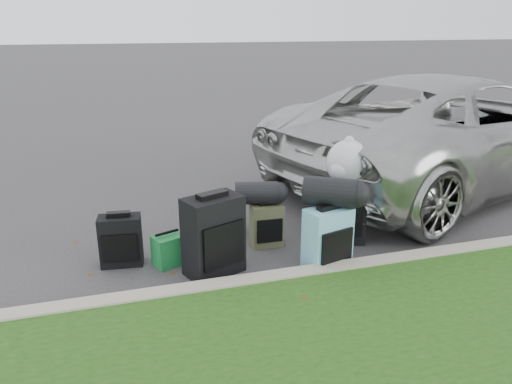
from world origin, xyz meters
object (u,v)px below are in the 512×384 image
object	(u,v)px
suv	(453,130)
suitcase_large_black_left	(213,236)
tote_green	(168,250)
tote_navy	(230,221)
suitcase_olive	(267,225)
suitcase_large_black_right	(344,213)
suitcase_teal	(327,239)
suitcase_small_black	(121,241)

from	to	relation	value
suv	suitcase_large_black_left	distance (m)	4.54
tote_green	tote_navy	xyz separation A→B (m)	(0.82, 0.65, -0.02)
suitcase_olive	tote_green	xyz separation A→B (m)	(-1.12, -0.17, -0.08)
tote_green	tote_navy	world-z (taller)	tote_green
suitcase_large_black_right	tote_navy	world-z (taller)	suitcase_large_black_right
suitcase_teal	suitcase_large_black_right	distance (m)	0.73
tote_navy	suv	bearing A→B (deg)	37.79
suitcase_large_black_left	tote_green	size ratio (longest dim) A/B	2.52
suitcase_small_black	suitcase_teal	size ratio (longest dim) A/B	0.81
suitcase_small_black	suitcase_large_black_right	xyz separation A→B (m)	(2.43, -0.13, 0.08)
tote_green	suitcase_large_black_right	bearing A→B (deg)	-20.37
suitcase_large_black_right	tote_navy	xyz separation A→B (m)	(-1.16, 0.64, -0.21)
suv	suitcase_large_black_right	size ratio (longest dim) A/B	8.63
suitcase_small_black	tote_green	distance (m)	0.49
suv	suitcase_large_black_right	world-z (taller)	suv
suitcase_small_black	suitcase_olive	size ratio (longest dim) A/B	1.10
suitcase_small_black	tote_green	bearing A→B (deg)	-11.01
suv	suitcase_large_black_right	xyz separation A→B (m)	(-2.55, -1.55, -0.48)
suv	tote_navy	world-z (taller)	suv
suitcase_olive	suitcase_teal	xyz separation A→B (m)	(0.40, -0.73, 0.08)
suv	suitcase_small_black	xyz separation A→B (m)	(-4.98, -1.42, -0.57)
suitcase_olive	suitcase_large_black_right	size ratio (longest dim) A/B	0.69
suitcase_large_black_left	suitcase_teal	world-z (taller)	suitcase_large_black_left
suitcase_large_black_left	suitcase_olive	bearing A→B (deg)	12.66
suitcase_large_black_right	tote_green	xyz separation A→B (m)	(-1.98, -0.01, -0.19)
suitcase_teal	tote_green	bearing A→B (deg)	144.82
suv	tote_navy	bearing A→B (deg)	85.86
suitcase_small_black	suv	bearing A→B (deg)	22.93
suv	suitcase_teal	bearing A→B (deg)	107.17
suitcase_olive	suitcase_teal	size ratio (longest dim) A/B	0.74
suitcase_large_black_right	suitcase_large_black_left	bearing A→B (deg)	-151.69
suitcase_small_black	suitcase_large_black_left	world-z (taller)	suitcase_large_black_left
suitcase_olive	tote_navy	distance (m)	0.57
suitcase_teal	tote_navy	world-z (taller)	suitcase_teal
suv	tote_navy	xyz separation A→B (m)	(-3.71, -0.92, -0.69)
suitcase_large_black_left	tote_green	distance (m)	0.57
suitcase_large_black_left	suitcase_teal	distance (m)	1.13
suv	suitcase_olive	xyz separation A→B (m)	(-3.41, -1.39, -0.59)
suitcase_teal	suitcase_large_black_right	world-z (taller)	suitcase_large_black_right
suitcase_large_black_left	suitcase_teal	size ratio (longest dim) A/B	1.23
tote_navy	suitcase_teal	bearing A→B (deg)	-35.92
tote_green	tote_navy	bearing A→B (deg)	17.65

